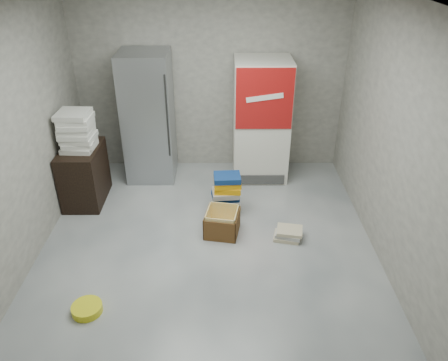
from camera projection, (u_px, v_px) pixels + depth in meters
ground at (207, 264)px, 5.01m from camera, size 5.00×5.00×0.00m
room_shell at (204, 117)px, 4.11m from camera, size 4.04×5.04×2.82m
steel_fridge at (149, 117)px, 6.38m from camera, size 0.70×0.72×1.90m
coke_cooler at (261, 120)px, 6.40m from camera, size 0.80×0.73×1.80m
wood_shelf at (84, 175)px, 6.02m from camera, size 0.50×0.80×0.80m
supply_box_stack at (77, 131)px, 5.68m from camera, size 0.44×0.43×0.52m
phonebook_stack_main at (226, 194)px, 5.79m from camera, size 0.40×0.34×0.58m
phonebook_stack_side at (288, 234)px, 5.40m from camera, size 0.38×0.32×0.14m
cardboard_box at (222, 224)px, 5.47m from camera, size 0.47×0.47×0.33m
bucket_lid at (87, 309)px, 4.37m from camera, size 0.36×0.36×0.08m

